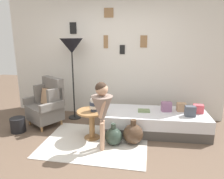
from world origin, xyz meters
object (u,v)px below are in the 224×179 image
at_px(armchair, 47,104).
at_px(side_table, 92,119).
at_px(daybed, 156,122).
at_px(magazine_basket, 18,125).
at_px(person_child, 102,107).
at_px(floor_lamp, 72,48).
at_px(demijohn_far, 133,134).
at_px(book_on_daybed, 144,111).
at_px(demijohn_near, 113,136).
at_px(vase_striped, 94,105).

xyz_separation_m(armchair, side_table, (1.08, -0.45, -0.07)).
bearing_deg(daybed, magazine_basket, -169.62).
distance_m(person_child, magazine_basket, 1.87).
bearing_deg(person_child, side_table, 128.34).
bearing_deg(daybed, floor_lamp, 167.32).
height_order(side_table, demijohn_far, side_table).
relative_size(side_table, book_on_daybed, 2.40).
bearing_deg(daybed, book_on_daybed, -178.80).
bearing_deg(side_table, demijohn_near, -21.09).
relative_size(vase_striped, book_on_daybed, 1.27).
height_order(daybed, demijohn_near, daybed).
relative_size(demijohn_near, demijohn_far, 0.89).
relative_size(armchair, demijohn_far, 2.24).
xyz_separation_m(demijohn_near, demijohn_far, (0.32, 0.10, 0.02)).
bearing_deg(book_on_daybed, floor_lamp, 165.29).
distance_m(side_table, person_child, 0.56).
xyz_separation_m(floor_lamp, magazine_basket, (-0.83, -0.88, -1.41)).
height_order(vase_striped, demijohn_near, vase_striped).
bearing_deg(floor_lamp, side_table, -53.48).
distance_m(vase_striped, demijohn_far, 0.83).
distance_m(book_on_daybed, magazine_basket, 2.44).
bearing_deg(daybed, side_table, -157.09).
bearing_deg(floor_lamp, daybed, -12.68).
distance_m(vase_striped, book_on_daybed, 1.00).
xyz_separation_m(person_child, demijohn_far, (0.48, 0.28, -0.54)).
distance_m(side_table, demijohn_far, 0.77).
bearing_deg(book_on_daybed, daybed, 1.20).
bearing_deg(person_child, vase_striped, 122.92).
relative_size(demijohn_near, magazine_basket, 1.38).
bearing_deg(side_table, floor_lamp, 126.52).
xyz_separation_m(side_table, person_child, (0.27, -0.34, 0.35)).
height_order(vase_striped, book_on_daybed, vase_striped).
bearing_deg(vase_striped, floor_lamp, 128.46).
relative_size(armchair, book_on_daybed, 4.41).
bearing_deg(demijohn_near, demijohn_far, 17.35).
relative_size(person_child, magazine_basket, 4.03).
distance_m(daybed, book_on_daybed, 0.32).
distance_m(daybed, magazine_basket, 2.66).
bearing_deg(book_on_daybed, demijohn_near, -126.98).
bearing_deg(floor_lamp, vase_striped, -51.54).
relative_size(floor_lamp, book_on_daybed, 7.96).
xyz_separation_m(daybed, book_on_daybed, (-0.24, -0.00, 0.22)).
bearing_deg(book_on_daybed, magazine_basket, -168.73).
bearing_deg(person_child, armchair, 149.47).
bearing_deg(armchair, floor_lamp, 45.47).
xyz_separation_m(book_on_daybed, magazine_basket, (-2.38, -0.47, -0.28)).
xyz_separation_m(armchair, book_on_daybed, (1.98, 0.02, -0.02)).
distance_m(floor_lamp, demijohn_far, 2.17).
bearing_deg(floor_lamp, armchair, -134.53).
relative_size(side_table, person_child, 0.47).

